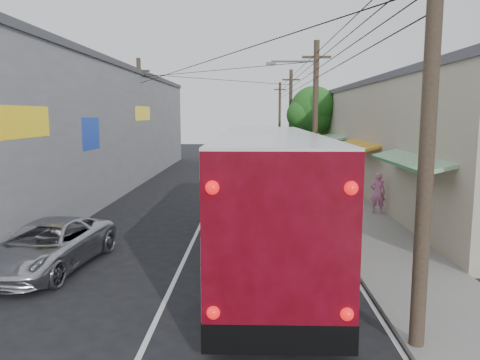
# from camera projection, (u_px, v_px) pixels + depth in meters

# --- Properties ---
(ground) EXTENTS (120.00, 120.00, 0.00)m
(ground) POSITION_uv_depth(u_px,v_px,m) (163.00, 305.00, 10.99)
(ground) COLOR black
(ground) RESTS_ON ground
(sidewalk) EXTENTS (3.00, 80.00, 0.12)m
(sidewalk) POSITION_uv_depth(u_px,v_px,m) (319.00, 182.00, 30.61)
(sidewalk) COLOR slate
(sidewalk) RESTS_ON ground
(building_right) EXTENTS (7.09, 40.00, 6.25)m
(building_right) POSITION_uv_depth(u_px,v_px,m) (382.00, 133.00, 32.05)
(building_right) COLOR #B8A892
(building_right) RESTS_ON ground
(building_left) EXTENTS (7.20, 36.00, 7.25)m
(building_left) POSITION_uv_depth(u_px,v_px,m) (79.00, 127.00, 28.51)
(building_left) COLOR gray
(building_left) RESTS_ON ground
(utility_poles) EXTENTS (11.80, 45.28, 8.00)m
(utility_poles) POSITION_uv_depth(u_px,v_px,m) (268.00, 119.00, 30.45)
(utility_poles) COLOR #473828
(utility_poles) RESTS_ON ground
(street_tree) EXTENTS (4.40, 4.00, 6.60)m
(street_tree) POSITION_uv_depth(u_px,v_px,m) (314.00, 111.00, 35.92)
(street_tree) COLOR #3F2B19
(street_tree) RESTS_ON ground
(coach_bus) EXTENTS (3.11, 13.48, 3.88)m
(coach_bus) POSITION_uv_depth(u_px,v_px,m) (268.00, 192.00, 14.77)
(coach_bus) COLOR silver
(coach_bus) RESTS_ON ground
(jeepney) EXTENTS (2.86, 5.21, 1.38)m
(jeepney) POSITION_uv_depth(u_px,v_px,m) (48.00, 246.00, 13.45)
(jeepney) COLOR silver
(jeepney) RESTS_ON ground
(parked_suv) EXTENTS (2.62, 5.61, 1.59)m
(parked_suv) POSITION_uv_depth(u_px,v_px,m) (282.00, 176.00, 27.65)
(parked_suv) COLOR gray
(parked_suv) RESTS_ON ground
(parked_car_mid) EXTENTS (1.62, 3.83, 1.29)m
(parked_car_mid) POSITION_uv_depth(u_px,v_px,m) (286.00, 166.00, 34.86)
(parked_car_mid) COLOR #2A2B30
(parked_car_mid) RESTS_ON ground
(parked_car_far) EXTENTS (1.43, 3.95, 1.29)m
(parked_car_far) POSITION_uv_depth(u_px,v_px,m) (272.00, 158.00, 40.91)
(parked_car_far) COLOR black
(parked_car_far) RESTS_ON ground
(pedestrian_near) EXTENTS (0.73, 0.55, 1.80)m
(pedestrian_near) POSITION_uv_depth(u_px,v_px,m) (378.00, 193.00, 20.50)
(pedestrian_near) COLOR pink
(pedestrian_near) RESTS_ON sidewalk
(pedestrian_far) EXTENTS (1.00, 0.86, 1.79)m
(pedestrian_far) POSITION_uv_depth(u_px,v_px,m) (338.00, 177.00, 25.56)
(pedestrian_far) COLOR #97BADC
(pedestrian_far) RESTS_ON sidewalk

